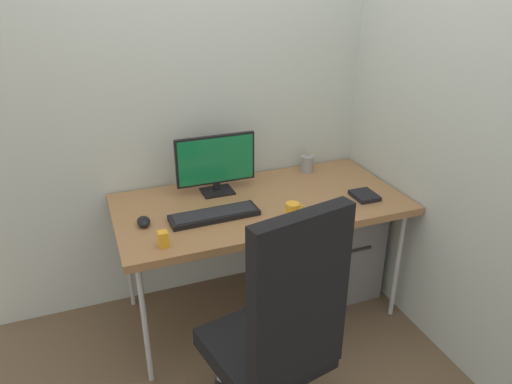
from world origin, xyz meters
TOP-DOWN VIEW (x-y plane):
  - ground_plane at (0.00, 0.00)m, footprint 8.00×8.00m
  - wall_back at (0.00, 0.43)m, footprint 3.05×0.04m
  - wall_side_right at (0.84, -0.21)m, footprint 0.04×2.23m
  - desk at (0.00, 0.00)m, footprint 1.62×0.80m
  - office_chair at (-0.25, -0.86)m, footprint 0.59×0.59m
  - filing_cabinet at (0.54, 0.07)m, footprint 0.47×0.49m
  - monitor at (-0.20, 0.21)m, footprint 0.46×0.14m
  - keyboard at (-0.30, -0.10)m, footprint 0.48×0.15m
  - mouse at (-0.66, -0.05)m, footprint 0.07×0.11m
  - pen_holder at (0.43, 0.29)m, footprint 0.08×0.08m
  - notebook at (0.57, -0.17)m, footprint 0.13×0.16m
  - coffee_mug at (0.08, -0.26)m, footprint 0.11×0.07m
  - desk_clamp_accessory at (-0.61, -0.29)m, footprint 0.05×0.05m

SIDE VIEW (x-z plane):
  - ground_plane at x=0.00m, z-range 0.00..0.00m
  - filing_cabinet at x=0.54m, z-range 0.00..0.59m
  - office_chair at x=-0.25m, z-range 0.00..1.20m
  - desk at x=0.00m, z-range 0.34..1.10m
  - notebook at x=0.57m, z-range 0.76..0.78m
  - keyboard at x=-0.30m, z-range 0.76..0.79m
  - mouse at x=-0.66m, z-range 0.76..0.80m
  - desk_clamp_accessory at x=-0.61m, z-range 0.76..0.83m
  - coffee_mug at x=0.08m, z-range 0.76..0.85m
  - pen_holder at x=0.43m, z-range 0.72..0.90m
  - monitor at x=-0.20m, z-range 0.77..1.11m
  - wall_back at x=0.00m, z-range 0.00..2.80m
  - wall_side_right at x=0.84m, z-range 0.00..2.80m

